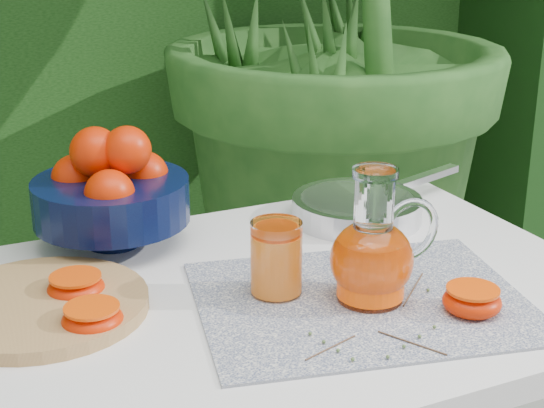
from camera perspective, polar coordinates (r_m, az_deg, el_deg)
name	(u,v)px	position (r m, az deg, el deg)	size (l,w,h in m)	color
white_table	(277,337)	(1.29, 0.38, -9.12)	(1.00, 0.70, 0.75)	white
placemat	(361,301)	(1.22, 6.12, -6.59)	(0.47, 0.37, 0.00)	#0C1A44
cutting_board	(41,305)	(1.23, -15.51, -6.71)	(0.30, 0.30, 0.02)	tan
fruit_bowl	(111,190)	(1.42, -10.96, 0.94)	(0.32, 0.32, 0.21)	black
juice_pitcher	(373,255)	(1.20, 6.94, -3.51)	(0.17, 0.12, 0.20)	white
juice_tumbler	(276,260)	(1.21, 0.30, -3.84)	(0.08, 0.08, 0.11)	white
saute_pan	(358,207)	(1.53, 5.92, -0.19)	(0.43, 0.30, 0.04)	silver
orange_halves	(214,302)	(1.18, -4.01, -6.72)	(0.60, 0.38, 0.04)	red
thyme_sprigs	(388,323)	(1.16, 7.97, -8.04)	(0.29, 0.23, 0.01)	brown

